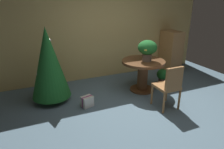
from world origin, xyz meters
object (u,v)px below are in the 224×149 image
at_px(flower_vase, 147,49).
at_px(gift_box_cream, 87,101).
at_px(wooden_chair_near, 169,85).
at_px(potted_plant, 162,75).
at_px(wooden_cabinet, 171,51).
at_px(holiday_tree, 49,63).
at_px(round_dining_table, 143,70).

distance_m(flower_vase, gift_box_cream, 1.80).
height_order(flower_vase, wooden_chair_near, flower_vase).
xyz_separation_m(wooden_chair_near, potted_plant, (0.70, 1.12, -0.29)).
xyz_separation_m(gift_box_cream, potted_plant, (2.18, 0.39, 0.11)).
bearing_deg(wooden_cabinet, holiday_tree, -170.69).
height_order(wooden_chair_near, gift_box_cream, wooden_chair_near).
xyz_separation_m(round_dining_table, gift_box_cream, (-1.47, -0.24, -0.41)).
bearing_deg(round_dining_table, wooden_cabinet, 30.85).
xyz_separation_m(flower_vase, wooden_cabinet, (1.52, 1.00, -0.44)).
distance_m(round_dining_table, wooden_cabinet, 1.82).
relative_size(wooden_cabinet, potted_plant, 3.07).
relative_size(flower_vase, wooden_cabinet, 0.40).
bearing_deg(wooden_cabinet, potted_plant, -137.60).
distance_m(gift_box_cream, wooden_cabinet, 3.29).
height_order(wooden_chair_near, wooden_cabinet, wooden_cabinet).
bearing_deg(holiday_tree, flower_vase, -10.54).
distance_m(wooden_chair_near, gift_box_cream, 1.69).
xyz_separation_m(round_dining_table, potted_plant, (0.70, 0.15, -0.30)).
bearing_deg(wooden_chair_near, round_dining_table, 90.00).
height_order(round_dining_table, holiday_tree, holiday_tree).
distance_m(round_dining_table, gift_box_cream, 1.55).
bearing_deg(wooden_chair_near, wooden_cabinet, 50.69).
height_order(round_dining_table, flower_vase, flower_vase).
height_order(round_dining_table, potted_plant, round_dining_table).
relative_size(wooden_chair_near, wooden_cabinet, 0.75).
relative_size(flower_vase, wooden_chair_near, 0.53).
bearing_deg(holiday_tree, gift_box_cream, -42.81).
relative_size(round_dining_table, wooden_chair_near, 1.11).
distance_m(wooden_chair_near, wooden_cabinet, 2.47).
xyz_separation_m(flower_vase, gift_box_cream, (-1.52, -0.18, -0.94)).
bearing_deg(round_dining_table, holiday_tree, 170.97).
relative_size(holiday_tree, potted_plant, 4.06).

